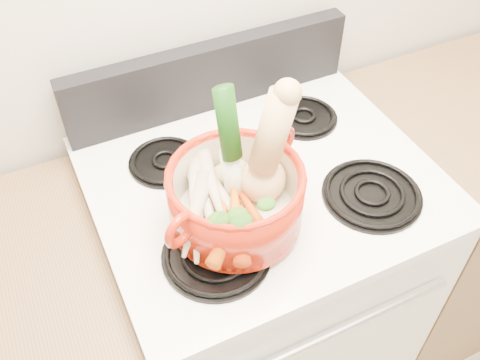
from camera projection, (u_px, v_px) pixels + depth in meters
name	position (u px, v px, depth m)	size (l,w,h in m)	color
stove_body	(258.00, 291.00, 1.59)	(0.76, 0.65, 0.92)	white
cooktop	(263.00, 181.00, 1.25)	(0.78, 0.67, 0.03)	white
control_backsplash	(210.00, 76.00, 1.36)	(0.76, 0.05, 0.18)	black
oven_handle	(334.00, 333.00, 1.15)	(0.02, 0.02, 0.60)	silver
burner_front_left	(216.00, 253.00, 1.08)	(0.22, 0.22, 0.02)	black
burner_front_right	(372.00, 193.00, 1.19)	(0.22, 0.22, 0.02)	black
burner_back_left	(165.00, 160.00, 1.26)	(0.17, 0.17, 0.02)	black
burner_back_right	(304.00, 116.00, 1.38)	(0.17, 0.17, 0.02)	black
dutch_oven	(236.00, 198.00, 1.08)	(0.27, 0.27, 0.14)	#AA1D0A
pot_handle_left	(181.00, 230.00, 0.96)	(0.08, 0.08, 0.02)	#AA1D0A
pot_handle_right	(283.00, 141.00, 1.13)	(0.08, 0.08, 0.02)	#AA1D0A
squash	(270.00, 148.00, 1.05)	(0.11, 0.11, 0.26)	#E4B974
leek	(232.00, 149.00, 1.03)	(0.04, 0.04, 0.28)	white
ginger	(229.00, 174.00, 1.15)	(0.08, 0.06, 0.04)	#D3BE82
parsnip_0	(197.00, 207.00, 1.08)	(0.05, 0.05, 0.25)	beige
parsnip_1	(207.00, 207.00, 1.07)	(0.04, 0.04, 0.20)	beige
parsnip_2	(221.00, 194.00, 1.09)	(0.05, 0.05, 0.21)	beige
parsnip_3	(195.00, 213.00, 1.05)	(0.04, 0.04, 0.19)	beige
parsnip_4	(195.00, 194.00, 1.08)	(0.04, 0.04, 0.19)	beige
parsnip_5	(212.00, 186.00, 1.08)	(0.04, 0.04, 0.21)	beige
carrot_0	(239.00, 227.00, 1.05)	(0.03, 0.03, 0.17)	#D8440A
carrot_1	(222.00, 220.00, 1.06)	(0.03, 0.03, 0.15)	orange
carrot_2	(248.00, 206.00, 1.08)	(0.03, 0.03, 0.15)	#BC3A09
carrot_3	(228.00, 235.00, 1.01)	(0.03, 0.03, 0.14)	#D4480A
carrot_4	(235.00, 206.00, 1.06)	(0.03, 0.03, 0.15)	#D9640A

